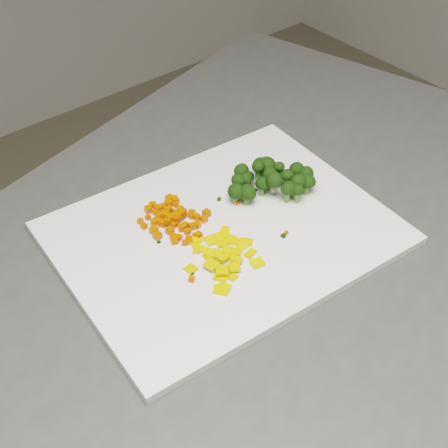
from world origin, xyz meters
TOP-DOWN VIEW (x-y plane):
  - counter_block at (0.03, 0.19)m, footprint 1.11×0.90m
  - cutting_board at (-0.00, 0.22)m, footprint 0.42×0.34m
  - carrot_pile at (-0.04, 0.27)m, footprint 0.09×0.09m
  - pepper_pile at (-0.04, 0.18)m, footprint 0.10×0.10m
  - broccoli_pile at (0.09, 0.24)m, footprint 0.11×0.11m
  - carrot_cube_0 at (-0.05, 0.27)m, footprint 0.01×0.01m
  - carrot_cube_1 at (-0.04, 0.24)m, footprint 0.01×0.01m
  - carrot_cube_2 at (-0.03, 0.27)m, footprint 0.01×0.01m
  - carrot_cube_3 at (-0.08, 0.26)m, footprint 0.01×0.01m
  - carrot_cube_4 at (-0.02, 0.30)m, footprint 0.01×0.01m
  - carrot_cube_5 at (-0.05, 0.30)m, footprint 0.01×0.01m
  - carrot_cube_6 at (-0.03, 0.28)m, footprint 0.01×0.01m
  - carrot_cube_7 at (-0.05, 0.27)m, footprint 0.01×0.01m
  - carrot_cube_8 at (-0.02, 0.29)m, footprint 0.01×0.01m
  - carrot_cube_9 at (-0.04, 0.27)m, footprint 0.01×0.01m
  - carrot_cube_10 at (-0.06, 0.23)m, footprint 0.01×0.01m
  - carrot_cube_11 at (-0.06, 0.29)m, footprint 0.01×0.01m
  - carrot_cube_12 at (-0.03, 0.24)m, footprint 0.01×0.01m
  - carrot_cube_13 at (-0.06, 0.26)m, footprint 0.01×0.01m
  - carrot_cube_14 at (-0.05, 0.31)m, footprint 0.01×0.01m
  - carrot_cube_15 at (-0.08, 0.30)m, footprint 0.01×0.01m
  - carrot_cube_16 at (-0.05, 0.30)m, footprint 0.01×0.01m
  - carrot_cube_17 at (-0.05, 0.28)m, footprint 0.01×0.01m
  - carrot_cube_18 at (-0.04, 0.23)m, footprint 0.01×0.01m
  - carrot_cube_19 at (-0.04, 0.27)m, footprint 0.01×0.01m
  - carrot_cube_20 at (-0.06, 0.27)m, footprint 0.01×0.01m
  - carrot_cube_21 at (-0.03, 0.27)m, footprint 0.01×0.01m
  - carrot_cube_22 at (-0.02, 0.27)m, footprint 0.01×0.01m
  - carrot_cube_23 at (-0.06, 0.24)m, footprint 0.01×0.01m
  - carrot_cube_24 at (-0.03, 0.27)m, footprint 0.01×0.01m
  - carrot_cube_25 at (-0.04, 0.28)m, footprint 0.01×0.01m
  - carrot_cube_26 at (-0.07, 0.24)m, footprint 0.01×0.01m
  - carrot_cube_27 at (-0.04, 0.30)m, footprint 0.01×0.01m
  - carrot_cube_28 at (-0.03, 0.25)m, footprint 0.01×0.01m
  - carrot_cube_29 at (-0.02, 0.31)m, footprint 0.01×0.01m
  - carrot_cube_30 at (-0.05, 0.26)m, footprint 0.01×0.01m
  - carrot_cube_31 at (-0.04, 0.29)m, footprint 0.01×0.01m
  - carrot_cube_32 at (-0.04, 0.27)m, footprint 0.01×0.01m
  - carrot_cube_33 at (-0.06, 0.28)m, footprint 0.01×0.01m
  - carrot_cube_34 at (-0.08, 0.29)m, footprint 0.01×0.01m
  - carrot_cube_35 at (-0.07, 0.28)m, footprint 0.01×0.01m
  - carrot_cube_36 at (-0.04, 0.27)m, footprint 0.01×0.01m
  - carrot_cube_37 at (-0.03, 0.27)m, footprint 0.01×0.01m
  - carrot_cube_38 at (-0.03, 0.25)m, footprint 0.01×0.01m
  - carrot_cube_39 at (-0.06, 0.31)m, footprint 0.01×0.01m
  - carrot_cube_40 at (-0.00, 0.25)m, footprint 0.01×0.01m
  - carrot_cube_41 at (-0.05, 0.31)m, footprint 0.01×0.01m
  - carrot_cube_42 at (-0.02, 0.30)m, footprint 0.01×0.01m
  - carrot_cube_43 at (-0.02, 0.26)m, footprint 0.01×0.01m
  - carrot_cube_44 at (-0.07, 0.27)m, footprint 0.01×0.01m
  - carrot_cube_45 at (-0.08, 0.26)m, footprint 0.01×0.01m
  - carrot_cube_46 at (-0.05, 0.27)m, footprint 0.01×0.01m
  - carrot_cube_47 at (-0.05, 0.29)m, footprint 0.01×0.01m
  - carrot_cube_48 at (-0.06, 0.24)m, footprint 0.01×0.01m
  - carrot_cube_49 at (-0.06, 0.25)m, footprint 0.01×0.01m
  - carrot_cube_50 at (-0.04, 0.28)m, footprint 0.01×0.01m
  - carrot_cube_51 at (-0.05, 0.23)m, footprint 0.01×0.01m
  - carrot_cube_52 at (-0.05, 0.25)m, footprint 0.01×0.01m
  - carrot_cube_53 at (-0.05, 0.28)m, footprint 0.01×0.01m
  - carrot_cube_54 at (-0.04, 0.28)m, footprint 0.01×0.01m
  - carrot_cube_55 at (-0.04, 0.25)m, footprint 0.01×0.01m
  - carrot_cube_56 at (-0.07, 0.30)m, footprint 0.01×0.01m
  - carrot_cube_57 at (-0.04, 0.29)m, footprint 0.01×0.01m
  - carrot_cube_58 at (-0.03, 0.27)m, footprint 0.01×0.01m
  - carrot_cube_59 at (-0.04, 0.23)m, footprint 0.01×0.01m
  - carrot_cube_60 at (-0.01, 0.25)m, footprint 0.01×0.01m
  - carrot_cube_61 at (-0.03, 0.30)m, footprint 0.01×0.01m
  - carrot_cube_62 at (-0.03, 0.28)m, footprint 0.01×0.01m
  - carrot_cube_63 at (-0.02, 0.27)m, footprint 0.01×0.01m
  - carrot_cube_64 at (-0.02, 0.26)m, footprint 0.01×0.01m
  - carrot_cube_65 at (-0.06, 0.31)m, footprint 0.01×0.01m
  - pepper_chunk_0 at (-0.01, 0.15)m, footprint 0.02×0.02m
  - pepper_chunk_1 at (-0.00, 0.19)m, footprint 0.02×0.02m
  - pepper_chunk_2 at (-0.01, 0.21)m, footprint 0.02×0.02m
  - pepper_chunk_3 at (-0.02, 0.20)m, footprint 0.02×0.02m
  - pepper_chunk_4 at (-0.06, 0.16)m, footprint 0.02×0.02m
  - pepper_chunk_5 at (-0.08, 0.19)m, footprint 0.01×0.02m
  - pepper_chunk_6 at (-0.04, 0.19)m, footprint 0.02×0.02m
  - pepper_chunk_7 at (-0.05, 0.20)m, footprint 0.02×0.02m
  - pepper_chunk_8 at (-0.02, 0.18)m, footprint 0.02×0.02m
  - pepper_chunk_9 at (-0.05, 0.16)m, footprint 0.02×0.02m
  - pepper_chunk_10 at (0.00, 0.18)m, footprint 0.02×0.02m
  - pepper_chunk_11 at (-0.02, 0.20)m, footprint 0.01×0.01m
  - pepper_chunk_12 at (-0.01, 0.21)m, footprint 0.01×0.02m
  - pepper_chunk_13 at (-0.04, 0.18)m, footprint 0.02×0.02m
  - pepper_chunk_14 at (-0.01, 0.17)m, footprint 0.02×0.01m
  - pepper_chunk_15 at (-0.07, 0.15)m, footprint 0.02×0.02m
  - pepper_chunk_16 at (-0.04, 0.18)m, footprint 0.02×0.01m
  - pepper_chunk_17 at (-0.07, 0.14)m, footprint 0.02×0.02m
  - pepper_chunk_18 at (-0.01, 0.18)m, footprint 0.02×0.01m
  - pepper_chunk_19 at (-0.07, 0.14)m, footprint 0.01×0.01m
  - pepper_chunk_20 at (-0.05, 0.21)m, footprint 0.01×0.02m
  - pepper_chunk_21 at (-0.03, 0.16)m, footprint 0.01×0.02m
  - pepper_chunk_22 at (-0.04, 0.16)m, footprint 0.02×0.02m
  - pepper_chunk_23 at (-0.01, 0.20)m, footprint 0.02×0.02m
  - pepper_chunk_24 at (-0.05, 0.19)m, footprint 0.02×0.02m
  - pepper_chunk_25 at (-0.04, 0.23)m, footprint 0.02×0.02m
  - pepper_chunk_26 at (-0.06, 0.18)m, footprint 0.02×0.02m
  - pepper_chunk_27 at (-0.05, 0.15)m, footprint 0.01×0.01m
  - pepper_chunk_28 at (-0.02, 0.21)m, footprint 0.02×0.02m
  - pepper_chunk_29 at (-0.05, 0.21)m, footprint 0.02×0.02m
  - pepper_chunk_30 at (-0.03, 0.21)m, footprint 0.02×0.02m
  - pepper_chunk_31 at (-0.03, 0.18)m, footprint 0.02×0.02m
  - pepper_chunk_32 at (-0.05, 0.19)m, footprint 0.01×0.02m
  - pepper_chunk_33 at (-0.03, 0.18)m, footprint 0.02×0.02m
  - broccoli_floret_0 at (0.07, 0.28)m, footprint 0.03×0.03m
  - broccoli_floret_1 at (0.11, 0.23)m, footprint 0.02×0.02m
  - broccoli_floret_2 at (0.10, 0.21)m, footprint 0.03×0.03m
  - broccoli_floret_3 at (0.07, 0.27)m, footprint 0.02×0.02m
  - broccoli_floret_4 at (0.13, 0.21)m, footprint 0.03×0.03m
  - broccoli_floret_5 at (0.11, 0.21)m, footprint 0.02×0.02m
  - broccoli_floret_6 at (0.13, 0.22)m, footprint 0.03×0.03m
  - broccoli_floret_7 at (0.11, 0.21)m, footprint 0.03×0.03m
  - broccoli_floret_8 at (0.11, 0.21)m, footprint 0.02×0.02m
  - broccoli_floret_9 at (0.04, 0.25)m, footprint 0.03×0.03m
  - broccoli_floret_10 at (0.06, 0.26)m, footprint 0.02×0.02m
  - broccoli_floret_11 at (0.08, 0.26)m, footprint 0.02×0.02m
  - broccoli_floret_12 at (0.08, 0.24)m, footprint 0.02×0.02m
  - broccoli_floret_13 at (0.10, 0.28)m, footprint 0.03×0.03m
  - broccoli_floret_14 at (0.10, 0.25)m, footprint 0.03×0.03m
  - broccoli_floret_15 at (0.11, 0.24)m, footprint 0.02×0.02m
  - broccoli_floret_16 at (0.05, 0.24)m, footprint 0.03×0.03m
  - broccoli_floret_17 at (0.07, 0.26)m, footprint 0.02×0.02m
  - broccoli_floret_18 at (0.10, 0.25)m, footprint 0.02×0.02m
  - broccoli_floret_19 at (0.10, 0.26)m, footprint 0.03×0.03m
  - broccoli_floret_20 at (0.10, 0.20)m, footprint 0.02×0.02m
  - broccoli_floret_21 at (0.09, 0.23)m, footprint 0.03×0.03m
  - broccoli_floret_22 at (0.07, 0.27)m, footprint 0.02×0.02m
  - broccoli_floret_23 at (0.12, 0.25)m, footprint 0.02×0.02m
  - broccoli_floret_24 at (0.13, 0.23)m, footprint 0.03×0.03m
  - broccoli_floret_25 at (0.11, 0.23)m, footprint 0.02×0.02m
  - stray_bit_0 at (0.04, 0.25)m, footprint 0.01×0.01m
  - stray_bit_1 at (0.04, 0.16)m, footprint 0.01×0.01m
  - stray_bit_2 at (0.03, 0.27)m, footprint 0.01×0.01m
  - stray_bit_3 at (0.05, 0.17)m, footprint 0.01×0.01m
  - stray_bit_4 at (-0.09, 0.18)m, footprint 0.01×0.01m
  - stray_bit_5 at (-0.08, 0.25)m, footprint 0.00×0.00m
  - stray_bit_6 at (-0.05, 0.28)m, footprint 0.01×0.01m
  - stray_bit_7 at (-0.08, 0.18)m, footprint 0.00×0.00m
  - stray_bit_8 at (0.08, 0.25)m, footprint 0.00×0.00m

SIDE VIEW (x-z plane):
  - counter_block at x=0.03m, z-range 0.00..0.90m
  - cutting_board at x=0.00m, z-range 0.90..0.91m
  - stray_bit_8 at x=0.08m, z-range 0.91..0.91m
  - stray_bit_5 at x=-0.08m, z-range 0.91..0.91m
  - pepper_chunk_4 at x=-0.06m, z-range 0.91..0.91m
  - stray_bit_7 at x=-0.08m, z-range 0.91..0.91m
  - pepper_chunk_5 at x=-0.08m, z-range 0.91..0.91m
  - pepper_chunk_11 at x=-0.02m, z-range 0.91..0.91m
  - pepper_chunk_27 at x=-0.05m, z-range 0.91..0.91m
  - pepper_chunk_32 at x=-0.05m, z-range 0.91..0.91m
  - pepper_chunk_15 at x=-0.07m, z-range 0.91..0.91m
  - stray_bit_3 at x=0.05m, z-range 0.91..0.91m
  - pepper_chunk_28 at x=-0.02m, z-range 0.91..0.91m
  - pepper_chunk_1 at x=0.00m, z-range 0.91..0.91m
  - stray_bit_2 at x=0.03m, z-range 0.91..0.91m
  - pepper_chunk_10 at x=0.00m, z-range 0.91..0.91m
  - pepper_chunk_8 at x=-0.02m, z-range 0.91..0.92m
  - pepper_chunk_20 at x=-0.05m, z-range 0.91..0.92m
  - stray_bit_6 at x=-0.05m, z-range 0.91..0.91m
  - stray_bit_1 at x=0.04m, z-range 0.91..0.91m
  - pepper_chunk_29 at x=-0.05m, z-range 0.91..0.92m
  - pepper_chunk_18 at x=-0.01m, z-range 0.91..0.92m
  - pepper_chunk_17 at x=-0.07m, z-range 0.91..0.92m
  - pepper_chunk_2 at x=-0.01m, z-range 0.91..0.91m
  - pepper_chunk_30 at x=-0.03m, z-range 0.91..0.92m
  - pepper_chunk_19 at x=-0.07m, z-range 0.91..0.92m
  - pepper_chunk_3 at x=-0.02m, z-range 0.91..0.92m
  - pepper_chunk_12 at x=-0.01m, z-range 0.91..0.91m
  - pepper_chunk_25 at x=-0.04m, z-range 0.91..0.92m
  - pepper_chunk_23 at x=-0.01m, z-range 0.91..0.92m
  - pepper_chunk_14 at x=-0.01m, z-range 0.91..0.92m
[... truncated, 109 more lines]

